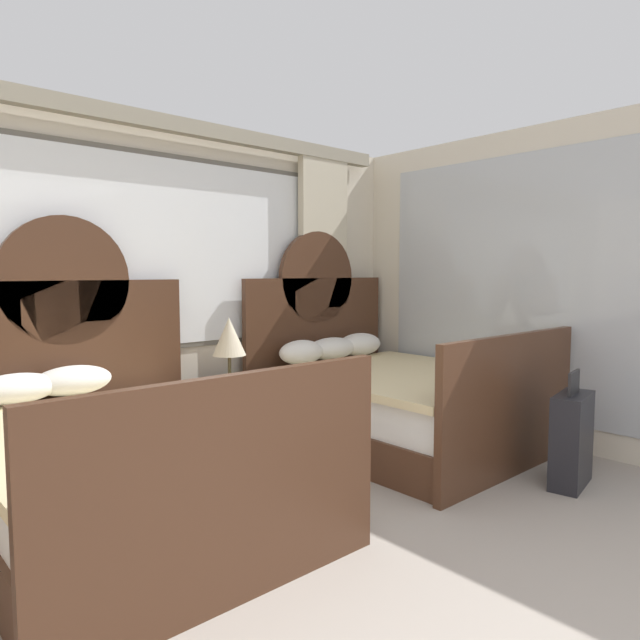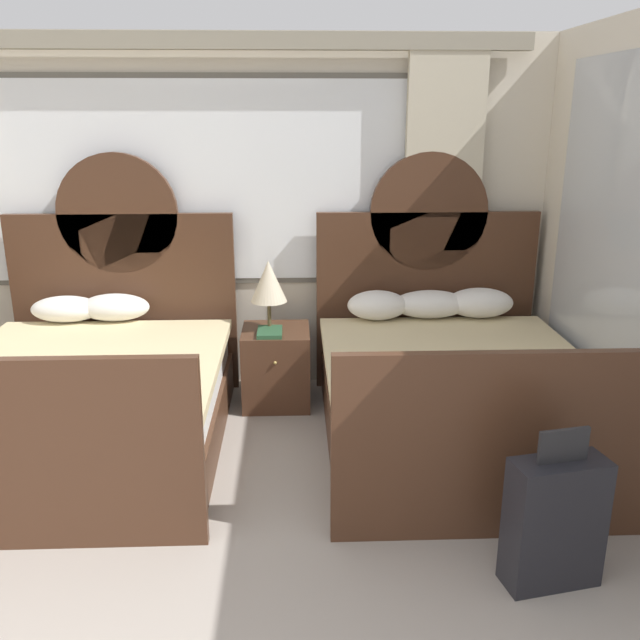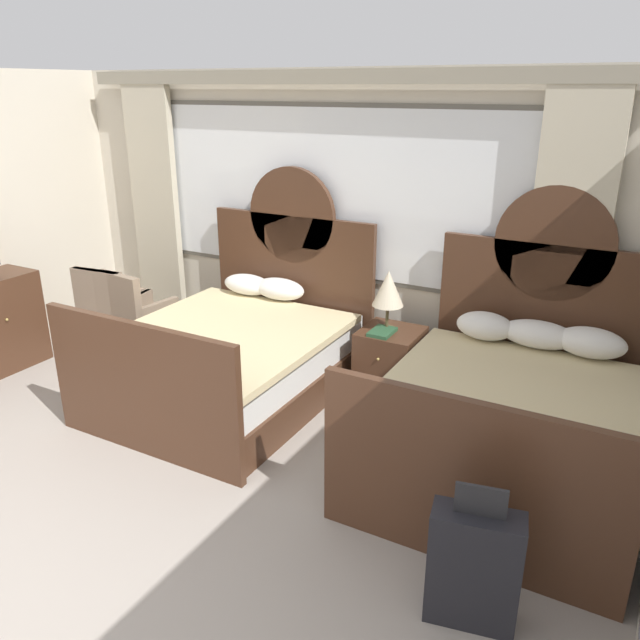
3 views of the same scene
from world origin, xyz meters
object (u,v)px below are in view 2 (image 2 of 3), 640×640
Objects in this scene: table_lamp_on_nightstand at (269,282)px; suitcase_on_floor at (554,522)px; bed_near_mirror at (450,386)px; book_on_nightstand at (270,332)px; nightstand_between_beds at (276,366)px; bed_near_window at (93,394)px.

table_lamp_on_nightstand is 0.66× the size of suitcase_on_floor.
table_lamp_on_nightstand is at bearing 151.80° from bed_near_mirror.
suitcase_on_floor is (1.38, -2.13, -0.63)m from table_lamp_on_nightstand.
table_lamp_on_nightstand is 0.36m from book_on_nightstand.
suitcase_on_floor is at bearing -57.07° from table_lamp_on_nightstand.
book_on_nightstand is (-0.04, -0.10, 0.31)m from nightstand_between_beds.
nightstand_between_beds is at bearing 151.14° from bed_near_mirror.
book_on_nightstand is at bearing -87.72° from table_lamp_on_nightstand.
bed_near_window reaches higher than book_on_nightstand.
bed_near_window is at bearing -149.54° from table_lamp_on_nightstand.
suitcase_on_floor is at bearing -83.76° from bed_near_mirror.
table_lamp_on_nightstand is (-0.04, 0.01, 0.66)m from nightstand_between_beds.
bed_near_window is at bearing -179.67° from bed_near_mirror.
bed_near_mirror is (2.36, 0.01, 0.01)m from bed_near_window.
bed_near_window reaches higher than table_lamp_on_nightstand.
suitcase_on_floor is (1.38, -2.03, -0.28)m from book_on_nightstand.
table_lamp_on_nightstand is at bearing 171.96° from nightstand_between_beds.
bed_near_mirror reaches higher than suitcase_on_floor.
book_on_nightstand is (1.14, 0.56, 0.23)m from bed_near_window.
bed_near_window is 8.26× the size of book_on_nightstand.
nightstand_between_beds is (-1.18, 0.65, -0.09)m from bed_near_mirror.
bed_near_mirror is at bearing 0.33° from bed_near_window.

